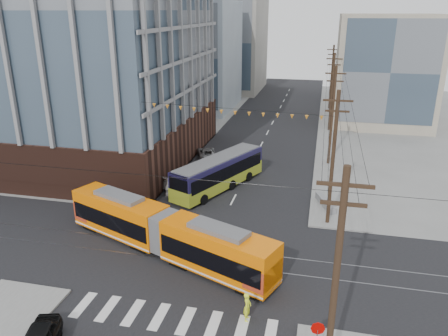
{
  "coord_description": "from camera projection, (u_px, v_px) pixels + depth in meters",
  "views": [
    {
      "loc": [
        7.42,
        -22.21,
        16.56
      ],
      "look_at": [
        0.28,
        8.9,
        4.95
      ],
      "focal_mm": 35.0,
      "sensor_mm": 36.0,
      "label": 1
    }
  ],
  "objects": [
    {
      "name": "ground",
      "position": [
        188.0,
        288.0,
        27.56
      ],
      "size": [
        160.0,
        160.0,
        0.0
      ],
      "primitive_type": "plane",
      "color": "slate"
    },
    {
      "name": "office_building",
      "position": [
        57.0,
        31.0,
        48.36
      ],
      "size": [
        30.0,
        25.0,
        28.6
      ],
      "primitive_type": "cube",
      "color": "#381E16",
      "rests_on": "ground"
    },
    {
      "name": "bg_bldg_nw_near",
      "position": [
        183.0,
        56.0,
        75.69
      ],
      "size": [
        18.0,
        16.0,
        18.0
      ],
      "primitive_type": "cube",
      "color": "#8C99A5",
      "rests_on": "ground"
    },
    {
      "name": "bg_bldg_ne_near",
      "position": [
        384.0,
        70.0,
        65.43
      ],
      "size": [
        14.0,
        14.0,
        16.0
      ],
      "primitive_type": "cube",
      "color": "gray",
      "rests_on": "ground"
    },
    {
      "name": "bg_bldg_nw_far",
      "position": [
        225.0,
        42.0,
        93.04
      ],
      "size": [
        16.0,
        18.0,
        20.0
      ],
      "primitive_type": "cube",
      "color": "gray",
      "rests_on": "ground"
    },
    {
      "name": "bg_bldg_ne_far",
      "position": [
        383.0,
        63.0,
        83.67
      ],
      "size": [
        16.0,
        16.0,
        14.0
      ],
      "primitive_type": "cube",
      "color": "#8C99A5",
      "rests_on": "ground"
    },
    {
      "name": "utility_pole_near",
      "position": [
        335.0,
        288.0,
        18.4
      ],
      "size": [
        0.3,
        0.3,
        11.0
      ],
      "primitive_type": "cylinder",
      "color": "black",
      "rests_on": "ground"
    },
    {
      "name": "utility_pole_far",
      "position": [
        331.0,
        78.0,
        75.19
      ],
      "size": [
        0.3,
        0.3,
        11.0
      ],
      "primitive_type": "cylinder",
      "color": "black",
      "rests_on": "ground"
    },
    {
      "name": "streetcar",
      "position": [
        165.0,
        232.0,
        30.94
      ],
      "size": [
        17.11,
        8.9,
        3.37
      ],
      "primitive_type": null,
      "rotation": [
        0.0,
        0.0,
        -0.39
      ],
      "color": "orange",
      "rests_on": "ground"
    },
    {
      "name": "city_bus",
      "position": [
        219.0,
        173.0,
        42.41
      ],
      "size": [
        7.02,
        11.56,
        3.27
      ],
      "primitive_type": null,
      "rotation": [
        0.0,
        0.0,
        -0.42
      ],
      "color": "#191439",
      "rests_on": "ground"
    },
    {
      "name": "parked_car_silver",
      "position": [
        178.0,
        183.0,
        42.13
      ],
      "size": [
        2.65,
        5.02,
        1.57
      ],
      "primitive_type": "imported",
      "rotation": [
        0.0,
        0.0,
        3.36
      ],
      "color": "#A5A5A5",
      "rests_on": "ground"
    },
    {
      "name": "parked_car_white",
      "position": [
        185.0,
        178.0,
        43.52
      ],
      "size": [
        3.85,
        5.72,
        1.54
      ],
      "primitive_type": "imported",
      "rotation": [
        0.0,
        0.0,
        2.79
      ],
      "color": "silver",
      "rests_on": "ground"
    },
    {
      "name": "parked_car_grey",
      "position": [
        207.0,
        153.0,
        51.52
      ],
      "size": [
        3.5,
        4.89,
        1.24
      ],
      "primitive_type": "imported",
      "rotation": [
        0.0,
        0.0,
        3.51
      ],
      "color": "gray",
      "rests_on": "ground"
    },
    {
      "name": "pedestrian",
      "position": [
        247.0,
        307.0,
        24.45
      ],
      "size": [
        0.44,
        0.65,
        1.76
      ],
      "primitive_type": "imported",
      "rotation": [
        0.0,
        0.0,
        1.55
      ],
      "color": "#EDFD28",
      "rests_on": "ground"
    },
    {
      "name": "jersey_barrier",
      "position": [
        325.0,
        204.0,
        38.69
      ],
      "size": [
        2.11,
        3.71,
        0.73
      ],
      "primitive_type": "cube",
      "rotation": [
        0.0,
        0.0,
        0.38
      ],
      "color": "gray",
      "rests_on": "ground"
    }
  ]
}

